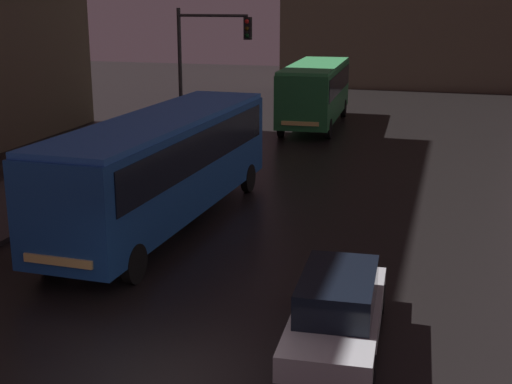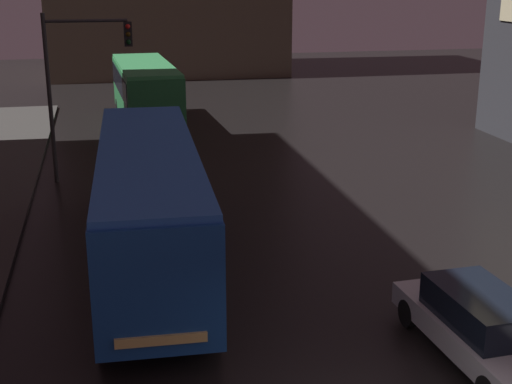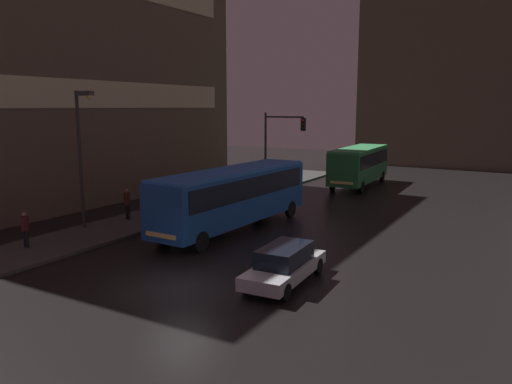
% 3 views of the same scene
% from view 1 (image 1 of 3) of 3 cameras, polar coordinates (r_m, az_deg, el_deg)
% --- Properties ---
extents(ground_plane, '(120.00, 120.00, 0.00)m').
position_cam_1_polar(ground_plane, '(13.59, -8.70, -14.91)').
color(ground_plane, black).
extents(sidewalk_left, '(4.00, 48.00, 0.15)m').
position_cam_1_polar(sidewalk_left, '(25.84, -18.00, -0.49)').
color(sidewalk_left, '#3D3A38').
rests_on(sidewalk_left, ground).
extents(bus_near, '(3.02, 11.87, 3.39)m').
position_cam_1_polar(bus_near, '(21.64, -7.34, 2.65)').
color(bus_near, '#194793').
rests_on(bus_near, ground).
extents(bus_far, '(3.05, 9.82, 3.33)m').
position_cam_1_polar(bus_far, '(38.74, 4.77, 8.29)').
color(bus_far, '#236B38').
rests_on(bus_far, ground).
extents(car_taxi, '(1.94, 4.78, 1.48)m').
position_cam_1_polar(car_taxi, '(14.61, 6.53, -9.21)').
color(car_taxi, '#B7B7BC').
rests_on(car_taxi, ground).
extents(pedestrian_far, '(0.47, 0.47, 1.71)m').
position_cam_1_polar(pedestrian_far, '(28.17, -14.09, 3.33)').
color(pedestrian_far, black).
rests_on(pedestrian_far, sidewalk_left).
extents(traffic_light_main, '(3.23, 0.35, 6.35)m').
position_cam_1_polar(traffic_light_main, '(30.37, -4.19, 10.58)').
color(traffic_light_main, '#2D2D2D').
rests_on(traffic_light_main, ground).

